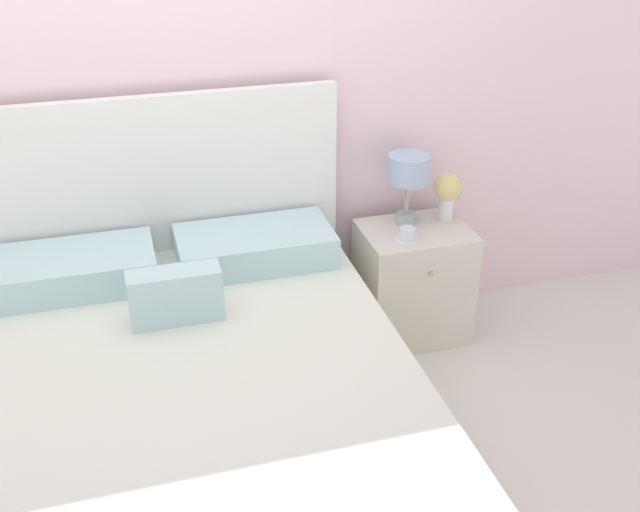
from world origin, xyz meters
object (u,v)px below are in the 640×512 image
flower_vase (448,191)px  nightstand (412,283)px  bed (196,431)px  teacup (407,235)px  table_lamp (408,173)px

flower_vase → nightstand: bearing=-160.3°
flower_vase → bed: bearing=-147.4°
nightstand → flower_vase: 0.47m
bed → nightstand: bed is taller
nightstand → flower_vase: flower_vase is taller
flower_vase → teacup: (-0.26, -0.15, -0.12)m
table_lamp → flower_vase: table_lamp is taller
nightstand → table_lamp: size_ratio=1.68×
nightstand → flower_vase: bearing=19.7°
bed → nightstand: bearing=34.4°
flower_vase → teacup: 0.32m
flower_vase → table_lamp: bearing=175.1°
nightstand → teacup: (-0.08, -0.09, 0.31)m
bed → teacup: bearing=33.2°
nightstand → teacup: teacup is taller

